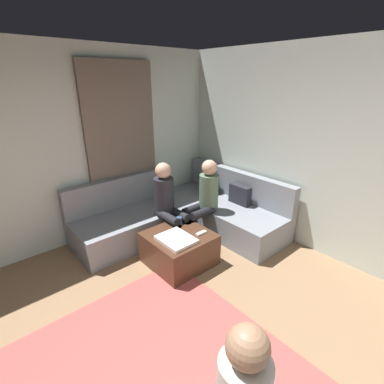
# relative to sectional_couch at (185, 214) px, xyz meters

# --- Properties ---
(wall_back) EXTENTS (6.00, 0.12, 2.70)m
(wall_back) POSITION_rel_sectional_couch_xyz_m (2.08, 1.06, 1.07)
(wall_back) COLOR silver
(wall_back) RESTS_ON ground_plane
(wall_left) EXTENTS (0.12, 6.00, 2.70)m
(wall_left) POSITION_rel_sectional_couch_xyz_m (-0.86, -1.88, 1.07)
(wall_left) COLOR silver
(wall_left) RESTS_ON ground_plane
(curtain_panel) EXTENTS (0.06, 1.10, 2.50)m
(curtain_panel) POSITION_rel_sectional_couch_xyz_m (-0.76, -0.58, 0.97)
(curtain_panel) COLOR #726659
(curtain_panel) RESTS_ON ground_plane
(sectional_couch) EXTENTS (2.10, 2.55, 0.87)m
(sectional_couch) POSITION_rel_sectional_couch_xyz_m (0.00, 0.00, 0.00)
(sectional_couch) COLOR gray
(sectional_couch) RESTS_ON ground_plane
(ottoman) EXTENTS (0.76, 0.76, 0.42)m
(ottoman) POSITION_rel_sectional_couch_xyz_m (0.62, -0.61, -0.07)
(ottoman) COLOR #4C2D1E
(ottoman) RESTS_ON ground_plane
(folded_blanket) EXTENTS (0.44, 0.36, 0.04)m
(folded_blanket) POSITION_rel_sectional_couch_xyz_m (0.72, -0.73, 0.16)
(folded_blanket) COLOR white
(folded_blanket) RESTS_ON ottoman
(coffee_mug) EXTENTS (0.08, 0.08, 0.10)m
(coffee_mug) POSITION_rel_sectional_couch_xyz_m (0.40, -0.43, 0.19)
(coffee_mug) COLOR #334C72
(coffee_mug) RESTS_ON ottoman
(game_remote) EXTENTS (0.05, 0.15, 0.02)m
(game_remote) POSITION_rel_sectional_couch_xyz_m (0.80, -0.39, 0.15)
(game_remote) COLOR white
(game_remote) RESTS_ON ottoman
(person_on_couch_back) EXTENTS (0.30, 0.60, 1.20)m
(person_on_couch_back) POSITION_rel_sectional_couch_xyz_m (0.36, 0.06, 0.38)
(person_on_couch_back) COLOR black
(person_on_couch_back) RESTS_ON ground_plane
(person_on_couch_side) EXTENTS (0.60, 0.30, 1.20)m
(person_on_couch_side) POSITION_rel_sectional_couch_xyz_m (0.15, -0.42, 0.38)
(person_on_couch_side) COLOR black
(person_on_couch_side) RESTS_ON ground_plane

